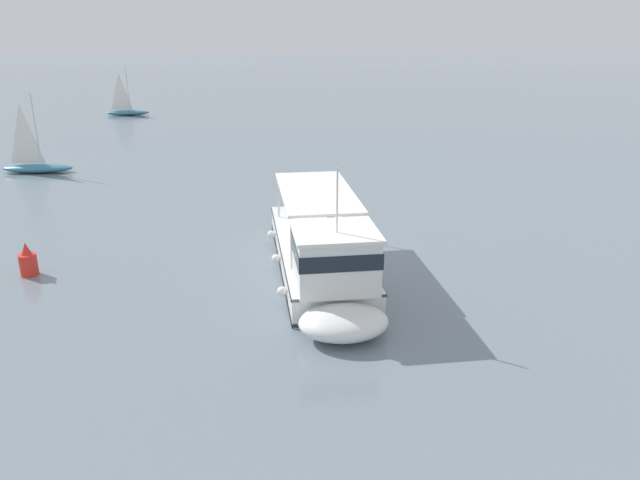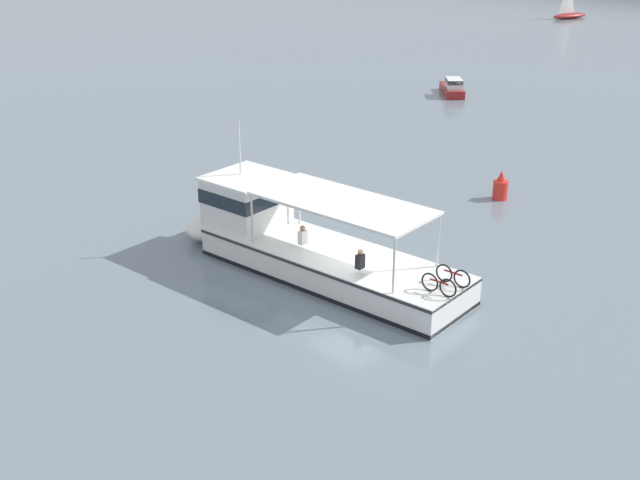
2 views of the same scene
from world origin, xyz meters
name	(u,v)px [view 1 (image 1 of 2)]	position (x,y,z in m)	size (l,w,h in m)	color
ground_plane	(316,258)	(0.00, 0.00, 0.00)	(400.00, 400.00, 0.00)	slate
ferry_main	(323,258)	(-2.63, -0.23, 1.01)	(13.01, 4.42, 5.32)	white
sailboat_horizon_east	(36,165)	(17.03, 18.82, 0.54)	(1.43, 4.81, 5.40)	teal
sailboat_horizon_west	(127,111)	(45.42, 20.04, 0.54)	(1.86, 4.91, 5.40)	teal
channel_buoy	(28,262)	(-1.49, 11.73, 0.57)	(0.70, 0.70, 1.40)	red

